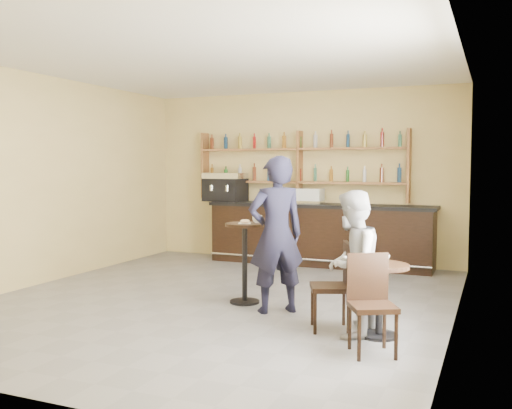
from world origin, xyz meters
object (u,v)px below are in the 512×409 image
at_px(chair_west, 330,286).
at_px(man_main, 276,235).
at_px(pastry_case, 310,196).
at_px(cafe_table, 379,300).
at_px(pedestal_table, 245,263).
at_px(espresso_machine, 225,187).
at_px(bar_counter, 319,234).
at_px(patron_second, 352,263).
at_px(chair_south, 373,305).

bearing_deg(chair_west, man_main, -142.20).
relative_size(pastry_case, chair_west, 0.47).
bearing_deg(cafe_table, pedestal_table, 157.15).
height_order(pastry_case, pedestal_table, pastry_case).
bearing_deg(cafe_table, espresso_machine, 133.34).
xyz_separation_m(bar_counter, patron_second, (1.56, -4.04, 0.22)).
bearing_deg(pastry_case, man_main, -75.12).
relative_size(pedestal_table, man_main, 0.55).
relative_size(chair_south, patron_second, 0.61).
xyz_separation_m(man_main, chair_south, (1.42, -1.13, -0.49)).
relative_size(pedestal_table, chair_west, 1.09).
distance_m(bar_counter, espresso_machine, 2.08).
bearing_deg(chair_west, espresso_machine, -162.79).
xyz_separation_m(bar_counter, chair_south, (1.89, -4.57, -0.08)).
bearing_deg(chair_west, patron_second, 43.70).
distance_m(espresso_machine, pedestal_table, 3.75).
distance_m(bar_counter, chair_west, 4.12).
bearing_deg(cafe_table, man_main, 158.92).
height_order(pastry_case, man_main, man_main).
xyz_separation_m(cafe_table, chair_south, (0.05, -0.60, 0.09)).
bearing_deg(patron_second, man_main, -115.20).
relative_size(chair_west, chair_south, 1.02).
bearing_deg(bar_counter, cafe_table, -65.15).
relative_size(espresso_machine, pastry_case, 1.68).
bearing_deg(chair_south, pastry_case, 86.43).
bearing_deg(pastry_case, chair_west, -65.21).
height_order(bar_counter, chair_west, bar_counter).
height_order(pastry_case, chair_west, pastry_case).
bearing_deg(chair_south, chair_west, 104.81).
distance_m(espresso_machine, cafe_table, 5.54).
height_order(bar_counter, patron_second, patron_second).
bearing_deg(patron_second, bar_counter, -155.29).
distance_m(pedestal_table, cafe_table, 2.09).
distance_m(man_main, chair_south, 1.88).
xyz_separation_m(pedestal_table, patron_second, (1.64, -0.88, 0.25)).
xyz_separation_m(pastry_case, cafe_table, (2.01, -3.97, -0.87)).
bearing_deg(man_main, patron_second, 112.19).
xyz_separation_m(chair_south, patron_second, (-0.33, 0.53, 0.30)).
bearing_deg(espresso_machine, bar_counter, 6.98).
bearing_deg(patron_second, espresso_machine, -135.76).
height_order(espresso_machine, cafe_table, espresso_machine).
xyz_separation_m(man_main, cafe_table, (1.37, -0.53, -0.58)).
bearing_deg(pastry_case, patron_second, -62.47).
distance_m(chair_west, patron_second, 0.42).
bearing_deg(chair_west, cafe_table, 62.83).
xyz_separation_m(espresso_machine, pastry_case, (1.73, 0.00, -0.14)).
relative_size(pastry_case, patron_second, 0.29).
bearing_deg(cafe_table, bar_counter, 114.85).
distance_m(pedestal_table, chair_west, 1.57).
xyz_separation_m(bar_counter, pedestal_table, (-0.08, -3.16, -0.03)).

